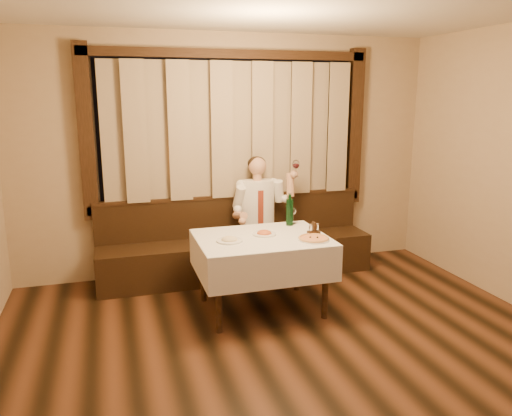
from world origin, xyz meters
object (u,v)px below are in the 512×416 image
object	(u,v)px
dining_table	(262,247)
cruet_caddy	(314,230)
pizza	(314,238)
pasta_red	(264,232)
green_bottle	(290,212)
seated_man	(260,208)
pasta_cream	(229,238)
banquette	(236,250)

from	to	relation	value
dining_table	cruet_caddy	xyz separation A→B (m)	(0.51, -0.08, 0.15)
pizza	pasta_red	xyz separation A→B (m)	(-0.40, 0.30, 0.02)
green_bottle	pizza	bearing A→B (deg)	-86.64
pasta_red	cruet_caddy	bearing A→B (deg)	-17.01
dining_table	pizza	distance (m)	0.52
pasta_red	cruet_caddy	world-z (taller)	cruet_caddy
seated_man	pasta_red	bearing A→B (deg)	-104.28
pizza	pasta_cream	size ratio (longest dim) A/B	1.23
dining_table	pasta_cream	size ratio (longest dim) A/B	5.11
seated_man	dining_table	bearing A→B (deg)	-105.90
pasta_cream	dining_table	bearing A→B (deg)	9.92
dining_table	pasta_red	distance (m)	0.16
pasta_red	green_bottle	size ratio (longest dim) A/B	0.67
pizza	pasta_red	bearing A→B (deg)	142.81
banquette	green_bottle	distance (m)	1.00
dining_table	pasta_red	world-z (taller)	pasta_red
dining_table	pasta_red	bearing A→B (deg)	55.02
pasta_cream	cruet_caddy	bearing A→B (deg)	-1.35
pasta_red	cruet_caddy	xyz separation A→B (m)	(0.47, -0.14, 0.01)
green_bottle	seated_man	size ratio (longest dim) A/B	0.25
banquette	pasta_cream	distance (m)	1.23
green_bottle	dining_table	bearing A→B (deg)	-140.98
pasta_red	seated_man	xyz separation A→B (m)	(0.22, 0.87, 0.03)
pizza	green_bottle	world-z (taller)	green_bottle
dining_table	pizza	xyz separation A→B (m)	(0.44, -0.24, 0.12)
pasta_red	seated_man	size ratio (longest dim) A/B	0.17
banquette	pizza	bearing A→B (deg)	-70.67
dining_table	pasta_cream	xyz separation A→B (m)	(-0.34, -0.06, 0.14)
seated_man	pizza	bearing A→B (deg)	-81.43
dining_table	pizza	bearing A→B (deg)	-28.36
pasta_red	cruet_caddy	distance (m)	0.49
seated_man	banquette	bearing A→B (deg)	161.44
green_bottle	pasta_red	bearing A→B (deg)	-143.67
green_bottle	cruet_caddy	size ratio (longest dim) A/B	2.66
banquette	pasta_cream	size ratio (longest dim) A/B	12.87
banquette	dining_table	size ratio (longest dim) A/B	2.52
green_bottle	seated_man	bearing A→B (deg)	103.39
green_bottle	seated_man	distance (m)	0.63
pasta_cream	cruet_caddy	xyz separation A→B (m)	(0.85, -0.02, 0.01)
pasta_red	seated_man	distance (m)	0.90
pasta_cream	banquette	bearing A→B (deg)	72.57
pasta_cream	green_bottle	distance (m)	0.85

